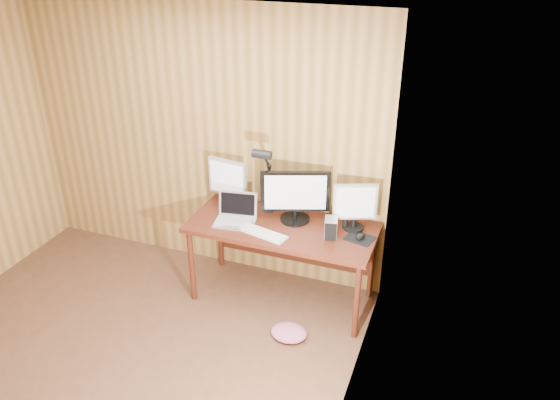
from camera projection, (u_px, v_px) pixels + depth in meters
The scene contains 14 objects.
room_shell at pixel (48, 254), 3.32m from camera, with size 4.00×4.00×4.00m.
desk at pixel (285, 234), 4.74m from camera, with size 1.60×0.70×0.75m.
monitor_center at pixel (295, 195), 4.60m from camera, with size 0.57×0.26×0.46m.
monitor_left at pixel (228, 181), 4.87m from camera, with size 0.39×0.18×0.44m.
monitor_right at pixel (355, 205), 4.48m from camera, with size 0.35×0.17×0.41m.
laptop at pixel (236, 214), 4.68m from camera, with size 0.37×0.31×0.24m.
keyboard at pixel (263, 233), 4.50m from camera, with size 0.45×0.23×0.02m.
mousepad at pixel (360, 238), 4.44m from camera, with size 0.22×0.18×0.00m, color black.
mouse at pixel (360, 236), 4.43m from camera, with size 0.07×0.11×0.04m, color black.
hard_drive at pixel (331, 228), 4.44m from camera, with size 0.13×0.16×0.16m.
phone at pixel (254, 231), 4.54m from camera, with size 0.08×0.11×0.01m.
speaker at pixel (345, 222), 4.57m from camera, with size 0.05×0.05×0.11m, color black.
desk_lamp at pixel (265, 171), 4.58m from camera, with size 0.16×0.23×0.69m.
fabric_pile at pixel (289, 333), 4.47m from camera, with size 0.30×0.25×0.10m, color #C65F83, non-canonical shape.
Camera 1 is at (2.29, -2.14, 3.07)m, focal length 35.00 mm.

